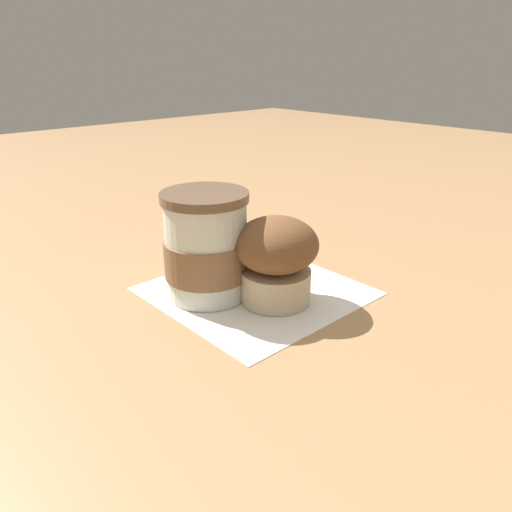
% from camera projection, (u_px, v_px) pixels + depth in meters
% --- Properties ---
extents(ground_plane, '(3.00, 3.00, 0.00)m').
position_uv_depth(ground_plane, '(256.00, 291.00, 0.59)').
color(ground_plane, '#A87C51').
extents(paper_napkin, '(0.22, 0.22, 0.00)m').
position_uv_depth(paper_napkin, '(256.00, 291.00, 0.59)').
color(paper_napkin, white).
rests_on(paper_napkin, ground_plane).
extents(coffee_cup, '(0.10, 0.10, 0.12)m').
position_uv_depth(coffee_cup, '(206.00, 248.00, 0.56)').
color(coffee_cup, silver).
rests_on(coffee_cup, paper_napkin).
extents(muffin, '(0.09, 0.09, 0.10)m').
position_uv_depth(muffin, '(277.00, 257.00, 0.55)').
color(muffin, beige).
rests_on(muffin, paper_napkin).
extents(banana, '(0.08, 0.19, 0.04)m').
position_uv_depth(banana, '(235.00, 245.00, 0.67)').
color(banana, yellow).
rests_on(banana, paper_napkin).
extents(wooden_stirrer, '(0.11, 0.04, 0.00)m').
position_uv_depth(wooden_stirrer, '(243.00, 244.00, 0.74)').
color(wooden_stirrer, tan).
rests_on(wooden_stirrer, ground_plane).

